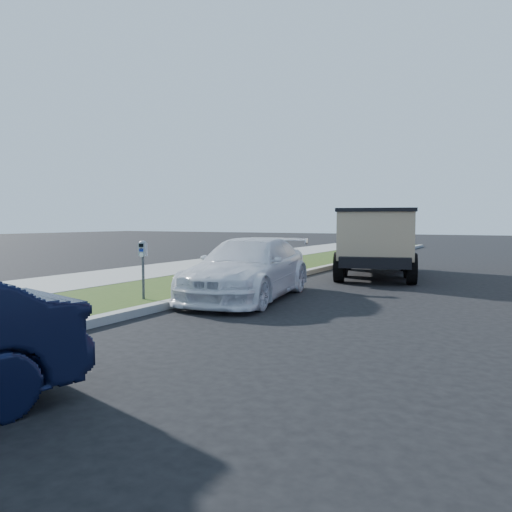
% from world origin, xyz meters
% --- Properties ---
extents(ground, '(120.00, 120.00, 0.00)m').
position_xyz_m(ground, '(0.00, 0.00, 0.00)').
color(ground, black).
rests_on(ground, ground).
extents(streetside, '(6.12, 50.00, 0.15)m').
position_xyz_m(streetside, '(-5.57, 2.00, 0.07)').
color(streetside, gray).
rests_on(streetside, ground).
extents(parking_meter, '(0.18, 0.13, 1.23)m').
position_xyz_m(parking_meter, '(-3.26, -0.49, 1.01)').
color(parking_meter, '#3F4247').
rests_on(parking_meter, ground).
extents(white_wagon, '(2.58, 4.92, 1.36)m').
position_xyz_m(white_wagon, '(-1.80, 1.42, 0.68)').
color(white_wagon, white).
rests_on(white_wagon, ground).
extents(dump_truck, '(3.44, 5.98, 2.21)m').
position_xyz_m(dump_truck, '(-0.59, 7.68, 1.24)').
color(dump_truck, black).
rests_on(dump_truck, ground).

